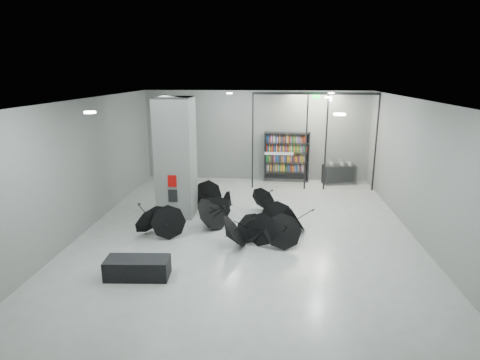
# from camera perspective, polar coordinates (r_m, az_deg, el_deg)

# --- Properties ---
(room) EXTENTS (14.00, 14.02, 4.01)m
(room) POSITION_cam_1_polar(r_m,az_deg,el_deg) (11.15, 0.92, 5.15)
(room) COLOR gray
(room) RESTS_ON ground
(column) EXTENTS (1.20, 1.20, 4.00)m
(column) POSITION_cam_1_polar(r_m,az_deg,el_deg) (13.63, -9.10, 3.17)
(column) COLOR slate
(column) RESTS_ON ground
(fire_cabinet) EXTENTS (0.28, 0.04, 0.38)m
(fire_cabinet) POSITION_cam_1_polar(r_m,az_deg,el_deg) (13.20, -9.61, -0.14)
(fire_cabinet) COLOR #A50A07
(fire_cabinet) RESTS_ON column
(info_panel) EXTENTS (0.30, 0.03, 0.42)m
(info_panel) POSITION_cam_1_polar(r_m,az_deg,el_deg) (13.33, -9.51, -2.22)
(info_panel) COLOR black
(info_panel) RESTS_ON column
(exit_sign) EXTENTS (0.30, 0.06, 0.15)m
(exit_sign) POSITION_cam_1_polar(r_m,az_deg,el_deg) (16.37, 10.77, 11.49)
(exit_sign) COLOR #0CE533
(exit_sign) RESTS_ON room
(glass_partition) EXTENTS (5.06, 0.08, 4.00)m
(glass_partition) POSITION_cam_1_polar(r_m,az_deg,el_deg) (16.74, 10.40, 5.93)
(glass_partition) COLOR silver
(glass_partition) RESTS_ON ground
(bench) EXTENTS (1.54, 0.74, 0.48)m
(bench) POSITION_cam_1_polar(r_m,az_deg,el_deg) (10.11, -14.33, -12.00)
(bench) COLOR black
(bench) RESTS_ON ground
(bookshelf) EXTENTS (2.01, 0.47, 2.20)m
(bookshelf) POSITION_cam_1_polar(r_m,az_deg,el_deg) (18.09, 6.62, 3.27)
(bookshelf) COLOR black
(bookshelf) RESTS_ON ground
(shop_counter) EXTENTS (1.49, 0.86, 0.84)m
(shop_counter) POSITION_cam_1_polar(r_m,az_deg,el_deg) (18.18, 13.86, 0.78)
(shop_counter) COLOR black
(shop_counter) RESTS_ON ground
(umbrella_cluster) EXTENTS (5.50, 4.32, 1.29)m
(umbrella_cluster) POSITION_cam_1_polar(r_m,az_deg,el_deg) (12.50, -1.70, -5.85)
(umbrella_cluster) COLOR black
(umbrella_cluster) RESTS_ON ground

